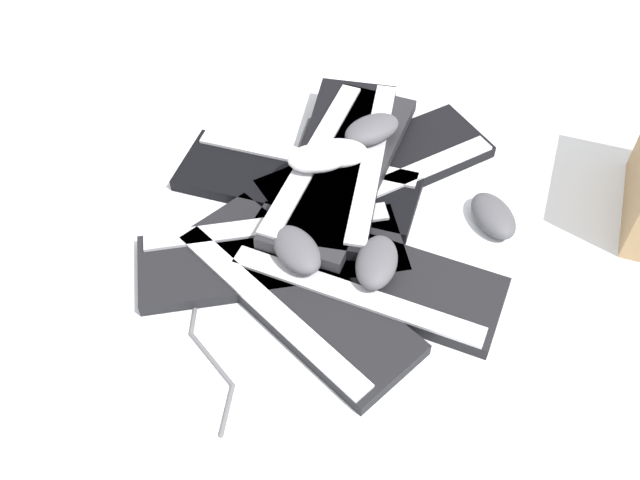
# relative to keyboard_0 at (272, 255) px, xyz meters

# --- Properties ---
(ground_plane) EXTENTS (3.20, 3.20, 0.00)m
(ground_plane) POSITION_rel_keyboard_0_xyz_m (-0.02, 0.04, -0.01)
(ground_plane) COLOR silver
(keyboard_0) EXTENTS (0.45, 0.17, 0.03)m
(keyboard_0) POSITION_rel_keyboard_0_xyz_m (0.00, 0.00, 0.00)
(keyboard_0) COLOR black
(keyboard_0) RESTS_ON ground
(keyboard_1) EXTENTS (0.35, 0.45, 0.03)m
(keyboard_1) POSITION_rel_keyboard_0_xyz_m (-0.02, 0.08, 0.00)
(keyboard_1) COLOR black
(keyboard_1) RESTS_ON ground
(keyboard_2) EXTENTS (0.45, 0.38, 0.03)m
(keyboard_2) POSITION_rel_keyboard_0_xyz_m (-0.14, 0.08, 0.00)
(keyboard_2) COLOR black
(keyboard_2) RESTS_ON ground
(keyboard_3) EXTENTS (0.46, 0.27, 0.03)m
(keyboard_3) POSITION_rel_keyboard_0_xyz_m (-0.23, -0.16, 0.00)
(keyboard_3) COLOR black
(keyboard_3) RESTS_ON ground
(keyboard_4) EXTENTS (0.46, 0.35, 0.03)m
(keyboard_4) POSITION_rel_keyboard_0_xyz_m (-0.08, -0.16, 0.00)
(keyboard_4) COLOR black
(keyboard_4) RESTS_ON ground
(keyboard_5) EXTENTS (0.37, 0.45, 0.03)m
(keyboard_5) POSITION_rel_keyboard_0_xyz_m (-0.15, -0.15, 0.03)
(keyboard_5) COLOR #232326
(keyboard_5) RESTS_ON keyboard_3
(keyboard_6) EXTENTS (0.31, 0.46, 0.03)m
(keyboard_6) POSITION_rel_keyboard_0_xyz_m (-0.16, -0.17, 0.03)
(keyboard_6) COLOR black
(keyboard_6) RESTS_ON keyboard_4
(mouse_0) EXTENTS (0.11, 0.13, 0.04)m
(mouse_0) POSITION_rel_keyboard_0_xyz_m (-0.16, 0.08, 0.04)
(mouse_0) COLOR #4C4C51
(mouse_0) RESTS_ON keyboard_2
(mouse_1) EXTENTS (0.10, 0.13, 0.04)m
(mouse_1) POSITION_rel_keyboard_0_xyz_m (-0.04, 0.03, 0.04)
(mouse_1) COLOR #4C4C51
(mouse_1) RESTS_ON keyboard_0
(mouse_2) EXTENTS (0.12, 0.08, 0.04)m
(mouse_2) POSITION_rel_keyboard_0_xyz_m (-0.15, -0.15, 0.07)
(mouse_2) COLOR silver
(mouse_2) RESTS_ON keyboard_6
(mouse_3) EXTENTS (0.13, 0.10, 0.04)m
(mouse_3) POSITION_rel_keyboard_0_xyz_m (-0.22, -0.20, 0.07)
(mouse_3) COLOR #4C4C51
(mouse_3) RESTS_ON keyboard_6
(mouse_4) EXTENTS (0.11, 0.07, 0.04)m
(mouse_4) POSITION_rel_keyboard_0_xyz_m (-0.11, -0.15, 0.07)
(mouse_4) COLOR silver
(mouse_4) RESTS_ON keyboard_6
(mouse_5) EXTENTS (0.08, 0.12, 0.04)m
(mouse_5) POSITION_rel_keyboard_0_xyz_m (-0.39, 0.00, 0.01)
(mouse_5) COLOR #4C4C51
(mouse_5) RESTS_ON ground
(cable_0) EXTENTS (0.36, 0.67, 0.01)m
(cable_0) POSITION_rel_keyboard_0_xyz_m (-0.00, -0.05, -0.01)
(cable_0) COLOR #59595B
(cable_0) RESTS_ON ground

